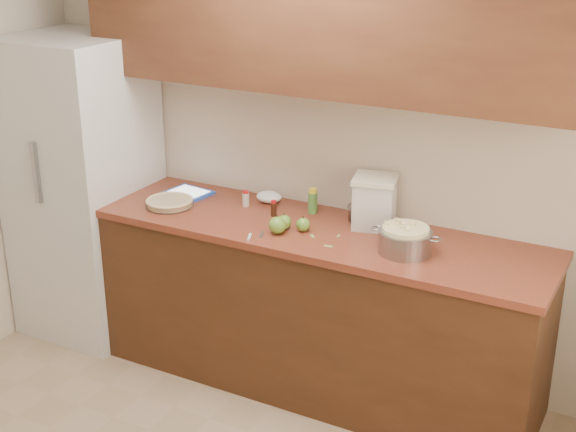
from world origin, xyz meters
The scene contains 21 objects.
room_shell centered at (0.00, 0.00, 1.30)m, with size 3.60×3.60×3.60m.
counter_run centered at (0.00, 1.48, 0.46)m, with size 2.64×0.68×0.92m.
upper_cabinets centered at (0.00, 1.63, 1.95)m, with size 2.60×0.34×0.70m, color #59311B.
fridge centered at (-1.44, 1.44, 0.90)m, with size 0.70×0.70×1.80m, color silver.
pie centered at (-0.77, 1.38, 0.94)m, with size 0.27×0.27×0.04m.
colander centered at (0.60, 1.40, 0.98)m, with size 0.35×0.26×0.13m.
flour_canister centered at (0.34, 1.64, 1.06)m, with size 0.26×0.26×0.27m.
tablet centered at (-0.79, 1.60, 0.93)m, with size 0.27×0.22×0.02m.
paring_knife centered at (-0.14, 1.21, 0.93)m, with size 0.07×0.15×0.01m.
lemon_bottle centered at (-0.03, 1.67, 0.99)m, with size 0.05×0.05×0.14m.
cinnamon_shaker centered at (-0.40, 1.58, 0.96)m, with size 0.04×0.04×0.09m.
vanilla_bottle centered at (-0.19, 1.53, 0.96)m, with size 0.03×0.03×0.09m.
mixing_bowl centered at (0.28, 1.71, 0.96)m, with size 0.21×0.21×0.08m.
paper_towel centered at (-0.32, 1.70, 0.95)m, with size 0.15×0.12×0.06m, color white.
apple_left centered at (-0.05, 1.39, 0.96)m, with size 0.07×0.07×0.09m.
apple_center centered at (0.05, 1.41, 0.96)m, with size 0.07×0.07×0.08m.
apple_front centered at (-0.05, 1.32, 0.96)m, with size 0.09×0.09×0.10m.
peel_a centered at (0.25, 1.29, 0.92)m, with size 0.04×0.02×0.00m, color #90B357.
peel_b centered at (0.24, 1.43, 0.92)m, with size 0.03×0.01×0.00m, color #90B357.
peel_c centered at (0.12, 1.37, 0.92)m, with size 0.04×0.02×0.00m, color #90B357.
peel_d centered at (-0.09, 1.36, 0.92)m, with size 0.05×0.02×0.00m, color #90B357.
Camera 1 is at (1.77, -1.98, 2.49)m, focal length 50.00 mm.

